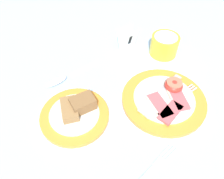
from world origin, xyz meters
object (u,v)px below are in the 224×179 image
bread_plate (75,113)px  fork_on_cloth (149,173)px  breakfast_plate (165,99)px  number_card (128,39)px  teaspoon_by_saucer (64,78)px  sugar_cup (164,45)px

bread_plate → fork_on_cloth: 0.24m
breakfast_plate → number_card: bearing=88.0°
number_card → teaspoon_by_saucer: size_ratio=0.38×
number_card → teaspoon_by_saucer: bearing=-177.5°
number_card → breakfast_plate: bearing=-103.1°
breakfast_plate → number_card: 0.26m
teaspoon_by_saucer → bread_plate: bearing=72.7°
number_card → sugar_cup: bearing=-48.7°
number_card → teaspoon_by_saucer: number_card is taller
sugar_cup → fork_on_cloth: bearing=-126.3°
breakfast_plate → fork_on_cloth: breakfast_plate is taller
breakfast_plate → fork_on_cloth: 0.22m
number_card → bread_plate: bearing=-152.1°
breakfast_plate → fork_on_cloth: size_ratio=1.32×
breakfast_plate → bread_plate: bread_plate is taller
bread_plate → sugar_cup: (0.35, 0.13, 0.02)m
breakfast_plate → fork_on_cloth: (-0.14, -0.16, -0.01)m
sugar_cup → fork_on_cloth: sugar_cup is taller
breakfast_plate → sugar_cup: size_ratio=2.56×
teaspoon_by_saucer → fork_on_cloth: teaspoon_by_saucer is taller
sugar_cup → teaspoon_by_saucer: sugar_cup is taller
teaspoon_by_saucer → number_card: bearing=179.6°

